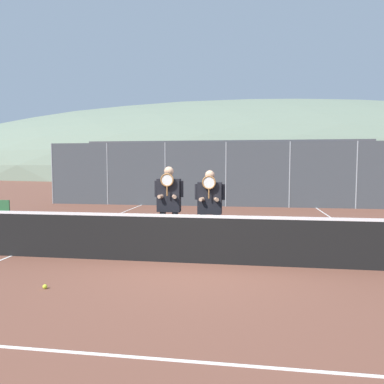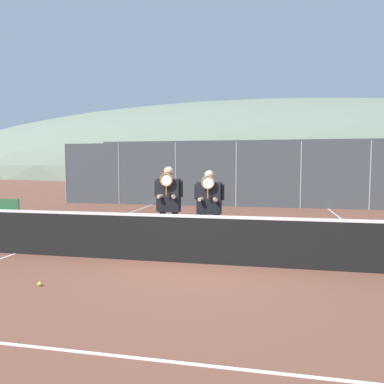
# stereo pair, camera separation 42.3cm
# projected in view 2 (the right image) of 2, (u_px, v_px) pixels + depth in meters

# --- Properties ---
(ground_plane) EXTENTS (120.00, 120.00, 0.00)m
(ground_plane) POSITION_uv_depth(u_px,v_px,m) (194.00, 263.00, 7.08)
(ground_plane) COLOR brown
(hill_distant) EXTENTS (124.16, 68.98, 24.14)m
(hill_distant) POSITION_uv_depth(u_px,v_px,m) (261.00, 174.00, 67.45)
(hill_distant) COLOR slate
(hill_distant) RESTS_ON ground_plane
(clubhouse_building) EXTENTS (16.49, 5.50, 3.22)m
(clubhouse_building) POSITION_uv_depth(u_px,v_px,m) (241.00, 167.00, 24.23)
(clubhouse_building) COLOR beige
(clubhouse_building) RESTS_ON ground_plane
(fence_back) EXTENTS (16.30, 0.06, 2.81)m
(fence_back) POSITION_uv_depth(u_px,v_px,m) (236.00, 174.00, 16.21)
(fence_back) COLOR gray
(fence_back) RESTS_ON ground_plane
(tennis_net) EXTENTS (10.28, 0.09, 1.03)m
(tennis_net) POSITION_uv_depth(u_px,v_px,m) (194.00, 238.00, 7.04)
(tennis_net) COLOR gray
(tennis_net) RESTS_ON ground_plane
(court_line_left_sideline) EXTENTS (0.05, 16.00, 0.01)m
(court_line_left_sideline) POSITION_uv_depth(u_px,v_px,m) (84.00, 229.00, 10.77)
(court_line_left_sideline) COLOR white
(court_line_left_sideline) RESTS_ON ground_plane
(court_line_right_sideline) EXTENTS (0.05, 16.00, 0.01)m
(court_line_right_sideline) POSITION_uv_depth(u_px,v_px,m) (369.00, 240.00, 9.24)
(court_line_right_sideline) COLOR white
(court_line_right_sideline) RESTS_ON ground_plane
(court_line_service_near) EXTENTS (7.64, 0.05, 0.01)m
(court_line_service_near) POSITION_uv_depth(u_px,v_px,m) (124.00, 356.00, 3.66)
(court_line_service_near) COLOR white
(court_line_service_near) RESTS_ON ground_plane
(player_leftmost) EXTENTS (0.62, 0.34, 1.82)m
(player_leftmost) POSITION_uv_depth(u_px,v_px,m) (169.00, 202.00, 7.87)
(player_leftmost) COLOR #56565B
(player_leftmost) RESTS_ON ground_plane
(player_center_left) EXTENTS (0.63, 0.34, 1.74)m
(player_center_left) POSITION_uv_depth(u_px,v_px,m) (209.00, 205.00, 7.76)
(player_center_left) COLOR #232838
(player_center_left) RESTS_ON ground_plane
(car_far_left) EXTENTS (4.03, 2.00, 1.81)m
(car_far_left) POSITION_uv_depth(u_px,v_px,m) (166.00, 181.00, 20.35)
(car_far_left) COLOR black
(car_far_left) RESTS_ON ground_plane
(car_left_of_center) EXTENTS (4.30, 1.97, 1.66)m
(car_left_of_center) POSITION_uv_depth(u_px,v_px,m) (250.00, 183.00, 19.16)
(car_left_of_center) COLOR silver
(car_left_of_center) RESTS_ON ground_plane
(car_center) EXTENTS (4.02, 2.10, 1.73)m
(car_center) POSITION_uv_depth(u_px,v_px,m) (344.00, 183.00, 18.60)
(car_center) COLOR navy
(car_center) RESTS_ON ground_plane
(tennis_ball_on_court) EXTENTS (0.07, 0.07, 0.07)m
(tennis_ball_on_court) POSITION_uv_depth(u_px,v_px,m) (40.00, 284.00, 5.76)
(tennis_ball_on_court) COLOR #CCDB33
(tennis_ball_on_court) RESTS_ON ground_plane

